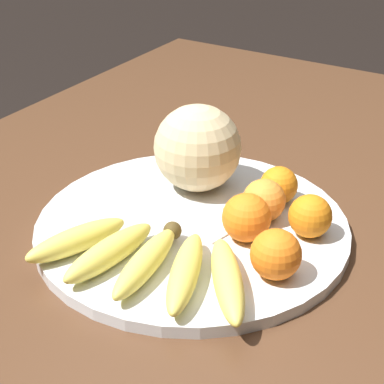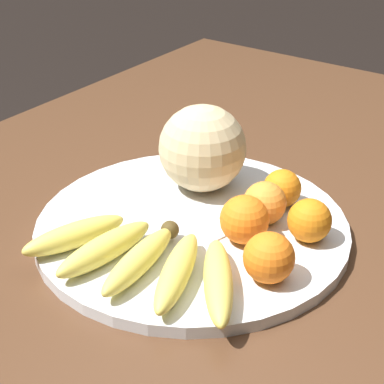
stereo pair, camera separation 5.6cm
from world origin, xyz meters
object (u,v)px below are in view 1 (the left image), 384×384
object	(u,v)px
orange_front_left	(264,200)
orange_front_right	(279,185)
produce_tag	(223,230)
orange_mid_center	(310,216)
fruit_bowl	(192,226)
banana_bunch	(150,261)
kitchen_table	(195,249)
melon	(198,148)
orange_back_left	(246,218)
orange_back_right	(276,254)

from	to	relation	value
orange_front_left	orange_front_right	distance (m)	0.06
orange_front_right	produce_tag	xyz separation A→B (m)	(-0.11, 0.03, -0.03)
orange_front_right	orange_mid_center	distance (m)	0.10
fruit_bowl	banana_bunch	distance (m)	0.13
kitchen_table	produce_tag	size ratio (longest dim) A/B	19.29
fruit_bowl	melon	world-z (taller)	melon
orange_mid_center	banana_bunch	bearing A→B (deg)	143.46
orange_front_left	fruit_bowl	bearing A→B (deg)	126.19
kitchen_table	fruit_bowl	distance (m)	0.13
orange_front_right	orange_mid_center	world-z (taller)	orange_mid_center
fruit_bowl	orange_front_left	distance (m)	0.11
melon	orange_front_right	distance (m)	0.14
orange_front_right	orange_back_left	xyz separation A→B (m)	(-0.12, -0.00, 0.01)
banana_bunch	orange_mid_center	xyz separation A→B (m)	(0.19, -0.14, 0.01)
produce_tag	orange_back_left	bearing A→B (deg)	-77.88
orange_front_left	orange_back_right	distance (m)	0.14
kitchen_table	orange_mid_center	size ratio (longest dim) A/B	24.77
orange_front_left	orange_front_right	xyz separation A→B (m)	(0.06, 0.00, -0.00)
orange_front_right	kitchen_table	bearing A→B (deg)	111.39
orange_front_right	orange_front_left	bearing A→B (deg)	-177.41
orange_front_left	orange_front_right	size ratio (longest dim) A/B	1.09
orange_front_left	orange_back_right	xyz separation A→B (m)	(-0.12, -0.07, 0.00)
banana_bunch	produce_tag	xyz separation A→B (m)	(0.13, -0.03, -0.02)
banana_bunch	orange_back_left	bearing A→B (deg)	145.08
orange_front_left	orange_back_left	size ratio (longest dim) A/B	0.92
orange_front_left	orange_mid_center	xyz separation A→B (m)	(-0.00, -0.07, -0.00)
orange_front_right	orange_back_right	size ratio (longest dim) A/B	0.88
fruit_bowl	orange_mid_center	world-z (taller)	orange_mid_center
banana_bunch	orange_front_left	bearing A→B (deg)	153.06
melon	orange_back_right	xyz separation A→B (m)	(-0.15, -0.20, -0.04)
fruit_bowl	orange_front_right	world-z (taller)	orange_front_right
fruit_bowl	banana_bunch	world-z (taller)	banana_bunch
melon	banana_bunch	world-z (taller)	melon
orange_back_right	orange_back_left	bearing A→B (deg)	51.12
fruit_bowl	orange_mid_center	size ratio (longest dim) A/B	7.41
banana_bunch	orange_front_right	bearing A→B (deg)	157.77
melon	produce_tag	distance (m)	0.15
kitchen_table	fruit_bowl	xyz separation A→B (m)	(-0.07, -0.04, 0.10)
melon	orange_mid_center	xyz separation A→B (m)	(-0.04, -0.20, -0.04)
melon	orange_back_right	world-z (taller)	melon
fruit_bowl	orange_mid_center	distance (m)	0.17
melon	orange_front_left	world-z (taller)	melon
kitchen_table	orange_front_right	world-z (taller)	orange_front_right
kitchen_table	banana_bunch	xyz separation A→B (m)	(-0.20, -0.06, 0.12)
orange_front_right	orange_back_right	xyz separation A→B (m)	(-0.17, -0.07, 0.00)
orange_back_right	produce_tag	bearing A→B (deg)	61.51
orange_back_left	orange_front_right	bearing A→B (deg)	2.19
produce_tag	orange_front_right	bearing A→B (deg)	-1.71
orange_back_right	banana_bunch	bearing A→B (deg)	119.01
kitchen_table	orange_mid_center	xyz separation A→B (m)	(-0.01, -0.19, 0.13)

